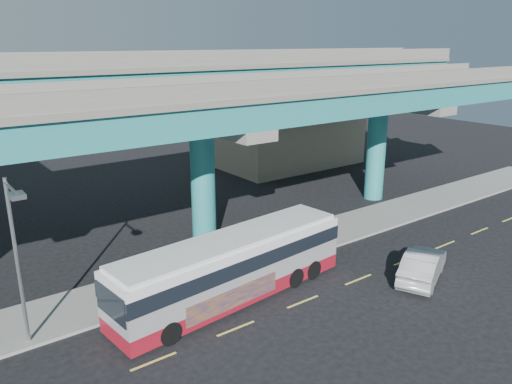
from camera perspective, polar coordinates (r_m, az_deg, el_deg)
ground at (r=25.43m, az=4.92°, el=-12.13°), size 120.00×120.00×0.00m
sidewalk at (r=29.27m, az=-2.29°, el=-7.84°), size 70.00×4.00×0.15m
lane_markings at (r=25.24m, az=5.38°, el=-12.37°), size 58.00×0.12×0.01m
viaduct at (r=29.81m, az=-6.49°, el=10.67°), size 52.00×12.40×11.70m
building_beige at (r=52.17m, az=3.13°, el=7.13°), size 14.00×10.23×7.00m
transit_bus at (r=24.64m, az=-2.70°, el=-8.37°), size 13.01×4.00×3.29m
sedan at (r=28.39m, az=18.50°, el=-7.92°), size 5.53×6.31×1.64m
street_lamp at (r=21.55m, az=-25.68°, el=-5.15°), size 0.50×2.36×7.16m
stop_sign at (r=29.66m, az=4.75°, el=-4.04°), size 0.61×0.34×2.25m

